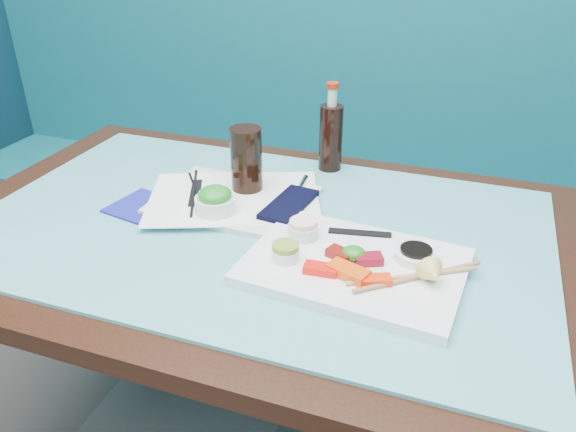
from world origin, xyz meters
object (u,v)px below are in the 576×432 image
(cola_glass, at_px, (246,159))
(cola_bottle_body, at_px, (331,138))
(serving_tray, at_px, (234,201))
(seaweed_bowl, at_px, (215,205))
(dining_table, at_px, (257,259))
(blue_napkin, at_px, (143,206))
(booth_bench, at_px, (345,209))
(sashimi_plate, at_px, (354,266))

(cola_glass, xyz_separation_m, cola_bottle_body, (0.14, 0.21, -0.00))
(serving_tray, xyz_separation_m, cola_bottle_body, (0.15, 0.27, 0.08))
(serving_tray, bearing_deg, seaweed_bowl, -96.70)
(dining_table, bearing_deg, serving_tray, 139.28)
(cola_bottle_body, bearing_deg, blue_napkin, -133.79)
(dining_table, height_order, cola_glass, cola_glass)
(blue_napkin, bearing_deg, cola_glass, 36.26)
(booth_bench, xyz_separation_m, seaweed_bowl, (-0.10, -0.84, 0.41))
(blue_napkin, bearing_deg, cola_bottle_body, 46.21)
(serving_tray, bearing_deg, dining_table, -39.82)
(booth_bench, bearing_deg, dining_table, -90.00)
(booth_bench, xyz_separation_m, cola_bottle_body, (0.07, -0.50, 0.47))
(serving_tray, relative_size, cola_bottle_body, 2.06)
(blue_napkin, bearing_deg, seaweed_bowl, 5.02)
(booth_bench, xyz_separation_m, cola_glass, (-0.08, -0.71, 0.47))
(cola_glass, bearing_deg, cola_bottle_body, 55.80)
(booth_bench, distance_m, dining_table, 0.89)
(blue_napkin, bearing_deg, dining_table, 3.46)
(serving_tray, distance_m, cola_bottle_body, 0.32)
(sashimi_plate, bearing_deg, booth_bench, 109.34)
(seaweed_bowl, distance_m, blue_napkin, 0.18)
(seaweed_bowl, distance_m, cola_bottle_body, 0.38)
(dining_table, height_order, blue_napkin, blue_napkin)
(dining_table, distance_m, seaweed_bowl, 0.16)
(dining_table, distance_m, blue_napkin, 0.29)
(dining_table, relative_size, serving_tray, 4.01)
(cola_bottle_body, bearing_deg, booth_bench, 97.70)
(sashimi_plate, bearing_deg, blue_napkin, 175.36)
(sashimi_plate, distance_m, cola_glass, 0.40)
(dining_table, distance_m, cola_glass, 0.23)
(cola_glass, bearing_deg, seaweed_bowl, -98.75)
(sashimi_plate, bearing_deg, cola_bottle_body, 116.44)
(dining_table, xyz_separation_m, blue_napkin, (-0.27, -0.02, 0.09))
(dining_table, bearing_deg, blue_napkin, -176.54)
(serving_tray, distance_m, seaweed_bowl, 0.08)
(serving_tray, bearing_deg, blue_napkin, -153.43)
(dining_table, distance_m, serving_tray, 0.15)
(cola_glass, distance_m, blue_napkin, 0.26)
(seaweed_bowl, relative_size, cola_glass, 0.59)
(booth_bench, height_order, serving_tray, booth_bench)
(booth_bench, xyz_separation_m, dining_table, (0.00, -0.84, 0.29))
(booth_bench, height_order, sashimi_plate, booth_bench)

